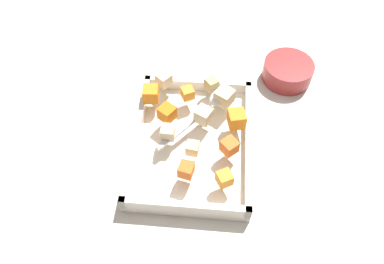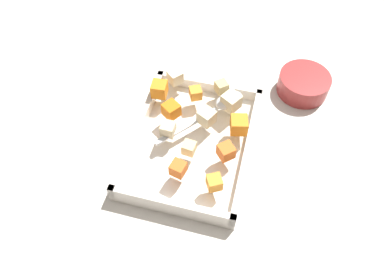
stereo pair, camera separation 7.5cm
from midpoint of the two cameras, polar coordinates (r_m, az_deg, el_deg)
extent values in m
plane|color=beige|center=(0.79, -1.20, -1.97)|extent=(4.00, 4.00, 0.00)
cube|color=white|center=(0.78, -2.72, -2.14)|extent=(0.31, 0.24, 0.01)
cube|color=white|center=(0.78, -10.95, -0.65)|extent=(0.31, 0.01, 0.03)
cube|color=white|center=(0.76, 5.62, -1.83)|extent=(0.31, 0.01, 0.03)
cube|color=white|center=(0.86, -1.64, 6.90)|extent=(0.01, 0.24, 0.03)
cube|color=white|center=(0.69, -4.23, -11.39)|extent=(0.01, 0.24, 0.03)
cube|color=orange|center=(0.76, 3.90, 1.80)|extent=(0.04, 0.04, 0.03)
cube|color=orange|center=(0.70, -3.96, -5.88)|extent=(0.03, 0.03, 0.03)
cube|color=orange|center=(0.77, -6.50, 2.67)|extent=(0.04, 0.04, 0.03)
cube|color=orange|center=(0.72, 2.68, -2.35)|extent=(0.04, 0.04, 0.03)
cube|color=orange|center=(0.81, -8.81, 5.50)|extent=(0.03, 0.03, 0.03)
cube|color=orange|center=(0.81, -3.32, 5.65)|extent=(0.03, 0.03, 0.02)
cube|color=orange|center=(0.69, 1.76, -7.16)|extent=(0.03, 0.03, 0.03)
cube|color=beige|center=(0.76, -1.27, 2.37)|extent=(0.04, 0.04, 0.03)
cube|color=tan|center=(0.83, 0.36, 7.06)|extent=(0.03, 0.03, 0.02)
cube|color=#E0CC89|center=(0.72, -2.88, -2.62)|extent=(0.03, 0.03, 0.02)
cube|color=beige|center=(0.75, -6.49, -0.24)|extent=(0.03, 0.03, 0.03)
cube|color=beige|center=(0.84, -6.79, 7.64)|extent=(0.04, 0.04, 0.03)
cube|color=beige|center=(0.79, 2.17, 5.09)|extent=(0.05, 0.05, 0.03)
ellipsoid|color=silver|center=(0.80, 1.82, 5.24)|extent=(0.07, 0.07, 0.02)
cube|color=silver|center=(0.76, -3.80, 0.61)|extent=(0.12, 0.10, 0.01)
cylinder|color=maroon|center=(0.92, 11.84, 8.72)|extent=(0.11, 0.11, 0.05)
camera|label=1|loc=(0.04, -92.87, -3.89)|focal=35.72mm
camera|label=2|loc=(0.04, 87.13, 3.89)|focal=35.72mm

